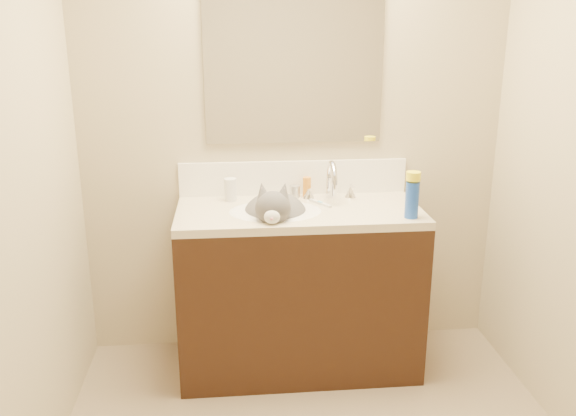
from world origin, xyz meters
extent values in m
cube|color=tan|center=(0.00, 1.25, 1.25)|extent=(2.20, 0.04, 2.50)
cube|color=black|center=(0.00, 0.97, 0.41)|extent=(1.20, 0.55, 0.82)
cube|color=beige|center=(0.00, 0.97, 0.84)|extent=(1.20, 0.55, 0.04)
ellipsoid|color=white|center=(-0.12, 0.94, 0.79)|extent=(0.45, 0.36, 0.14)
cylinder|color=silver|center=(0.18, 1.16, 0.92)|extent=(0.04, 0.04, 0.11)
torus|color=silver|center=(0.18, 1.09, 0.97)|extent=(0.03, 0.20, 0.20)
cylinder|color=silver|center=(0.18, 1.01, 0.94)|extent=(0.03, 0.03, 0.06)
cone|color=silver|center=(0.07, 1.16, 0.89)|extent=(0.06, 0.06, 0.06)
cone|color=silver|center=(0.29, 1.16, 0.89)|extent=(0.06, 0.06, 0.06)
ellipsoid|color=#4B484B|center=(-0.12, 0.98, 0.82)|extent=(0.36, 0.40, 0.24)
ellipsoid|color=#4B484B|center=(-0.14, 0.81, 0.92)|extent=(0.19, 0.17, 0.16)
ellipsoid|color=#4B484B|center=(-0.13, 0.88, 0.88)|extent=(0.14, 0.14, 0.15)
cone|color=#4B484B|center=(-0.19, 0.84, 0.99)|extent=(0.09, 0.09, 0.10)
cone|color=#4B484B|center=(-0.09, 0.83, 0.99)|extent=(0.09, 0.09, 0.10)
ellipsoid|color=silver|center=(-0.15, 0.75, 0.90)|extent=(0.08, 0.07, 0.07)
ellipsoid|color=silver|center=(-0.13, 0.85, 0.83)|extent=(0.13, 0.09, 0.14)
sphere|color=pink|center=(-0.15, 0.72, 0.90)|extent=(0.02, 0.02, 0.02)
cylinder|color=#4B484B|center=(0.03, 0.94, 0.75)|extent=(0.07, 0.25, 0.05)
cube|color=white|center=(0.00, 1.24, 0.95)|extent=(1.20, 0.02, 0.18)
cube|color=white|center=(0.00, 1.24, 1.54)|extent=(0.90, 0.02, 0.80)
cylinder|color=silver|center=(-0.33, 1.15, 0.92)|extent=(0.06, 0.06, 0.12)
cylinder|color=#F99F29|center=(-0.33, 1.15, 0.91)|extent=(0.06, 0.06, 0.04)
cylinder|color=#B7B7BC|center=(0.00, 1.18, 0.89)|extent=(0.06, 0.06, 0.06)
cylinder|color=orange|center=(0.06, 1.17, 0.91)|extent=(0.06, 0.06, 0.11)
cube|color=silver|center=(0.11, 1.04, 0.87)|extent=(0.10, 0.14, 0.01)
cube|color=#6CBDE6|center=(0.11, 1.04, 0.87)|extent=(0.03, 0.03, 0.01)
cylinder|color=#1A45B9|center=(0.51, 0.78, 0.95)|extent=(0.07, 0.07, 0.17)
cylinder|color=yellow|center=(0.51, 0.78, 1.06)|extent=(0.08, 0.08, 0.04)
camera|label=1|loc=(-0.33, -1.86, 1.75)|focal=38.00mm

